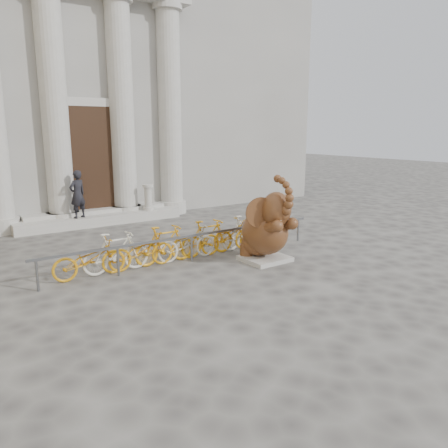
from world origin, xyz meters
TOP-DOWN VIEW (x-y plane):
  - ground at (0.00, 0.00)m, footprint 80.00×80.00m
  - classical_building at (0.00, 14.93)m, footprint 22.00×10.70m
  - entrance_steps at (0.00, 9.40)m, footprint 6.00×1.20m
  - elephant_statue at (2.04, 2.34)m, footprint 1.54×1.69m
  - bike_rack at (0.41, 3.65)m, footprint 8.00×0.53m
  - pedestrian at (-0.83, 9.08)m, footprint 0.71×0.59m
  - balustrade_post at (1.82, 9.10)m, footprint 0.40×0.40m

SIDE VIEW (x-z plane):
  - ground at x=0.00m, z-range 0.00..0.00m
  - entrance_steps at x=0.00m, z-range 0.00..0.36m
  - bike_rack at x=0.41m, z-range 0.00..1.00m
  - balustrade_post at x=1.82m, z-range 0.32..1.30m
  - elephant_statue at x=2.04m, z-range -0.31..1.98m
  - pedestrian at x=-0.83m, z-range 0.36..2.02m
  - classical_building at x=0.00m, z-range -0.02..11.98m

